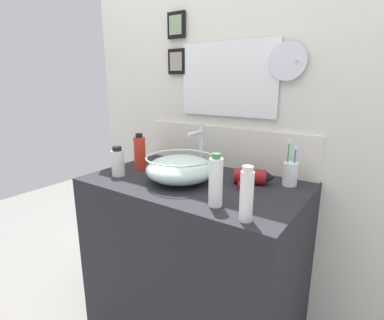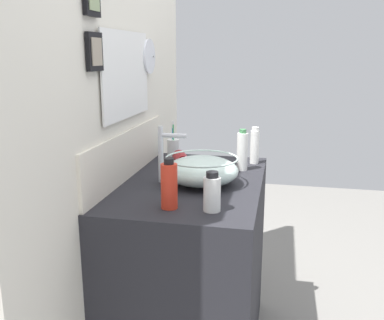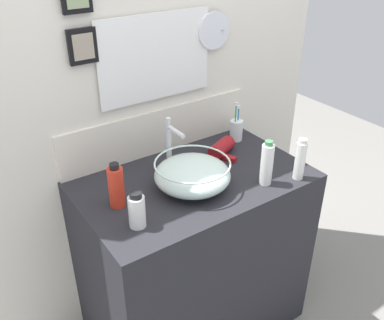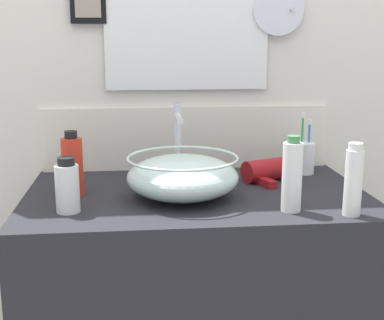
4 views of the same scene
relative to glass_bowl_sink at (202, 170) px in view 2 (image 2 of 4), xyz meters
name	(u,v)px [view 2 (image 2 of 4)]	position (x,y,z in m)	size (l,w,h in m)	color
vanity_counter	(193,271)	(0.05, 0.05, -0.52)	(1.02, 0.62, 0.91)	#232328
back_panel	(120,124)	(0.05, 0.39, 0.19)	(1.90, 0.10, 2.31)	silver
glass_bowl_sink	(202,170)	(0.00, 0.00, 0.00)	(0.32, 0.32, 0.12)	silver
faucet	(164,150)	(0.00, 0.17, 0.08)	(0.02, 0.13, 0.25)	silver
hair_drier	(181,159)	(0.29, 0.16, -0.03)	(0.20, 0.18, 0.07)	maroon
toothbrush_cup	(173,149)	(0.44, 0.24, -0.01)	(0.07, 0.07, 0.21)	white
shampoo_bottle	(212,193)	(-0.31, -0.10, 0.01)	(0.06, 0.06, 0.15)	white
spray_bottle	(255,146)	(0.43, -0.20, 0.03)	(0.05, 0.05, 0.19)	white
lotion_bottle	(242,151)	(0.28, -0.15, 0.03)	(0.05, 0.05, 0.20)	white
soap_dispenser	(169,185)	(-0.32, 0.06, 0.02)	(0.06, 0.06, 0.19)	red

